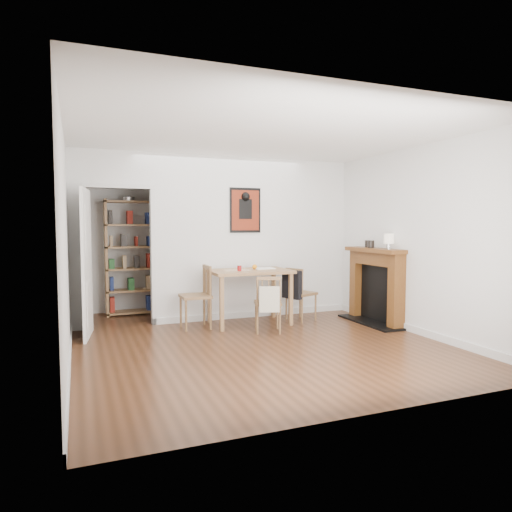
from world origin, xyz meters
name	(u,v)px	position (x,y,z in m)	size (l,w,h in m)	color
ground	(252,339)	(0.00, 0.00, 0.00)	(5.20, 5.20, 0.00)	#502D1A
room_shell	(227,239)	(0.10, 1.34, 1.30)	(5.20, 5.20, 5.20)	silver
dining_table	(249,276)	(0.30, 0.88, 0.73)	(1.22, 0.78, 0.83)	olive
chair_left	(195,297)	(-0.54, 0.90, 0.46)	(0.47, 0.47, 0.93)	brown
chair_right	(300,293)	(1.13, 0.81, 0.44)	(0.59, 0.55, 0.85)	brown
chair_front	(268,303)	(0.35, 0.29, 0.41)	(0.51, 0.54, 0.81)	brown
bookshelf	(130,258)	(-1.30, 2.33, 0.96)	(0.82, 0.33, 1.94)	olive
fireplace	(376,283)	(2.16, 0.25, 0.62)	(0.45, 1.25, 1.16)	brown
red_glass	(239,268)	(0.11, 0.79, 0.87)	(0.06, 0.06, 0.08)	maroon
orange_fruit	(255,267)	(0.42, 0.97, 0.87)	(0.07, 0.07, 0.07)	orange
placemat	(236,270)	(0.10, 0.91, 0.83)	(0.38, 0.29, 0.00)	beige
notebook	(264,268)	(0.57, 0.96, 0.84)	(0.30, 0.22, 0.01)	white
mantel_lamp	(389,240)	(2.13, -0.08, 1.30)	(0.15, 0.15, 0.23)	silver
ceramic_jar_a	(371,244)	(2.10, 0.32, 1.22)	(0.10, 0.10, 0.12)	black
ceramic_jar_b	(368,244)	(2.18, 0.51, 1.22)	(0.09, 0.09, 0.11)	black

